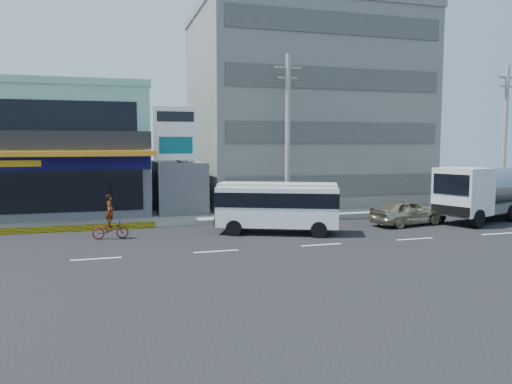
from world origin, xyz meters
TOP-DOWN VIEW (x-y plane):
  - ground at (0.00, 0.00)m, footprint 120.00×120.00m
  - sidewalk at (5.00, 9.50)m, footprint 70.00×5.00m
  - shop_building at (-8.00, 13.95)m, footprint 12.40×11.70m
  - concrete_building at (10.00, 15.00)m, footprint 16.00×12.00m
  - gap_structure at (0.00, 12.00)m, footprint 3.00×6.00m
  - satellite_dish at (0.00, 11.00)m, footprint 1.50×1.50m
  - billboard at (-0.50, 9.20)m, footprint 2.60×0.18m
  - utility_pole_near at (6.00, 7.40)m, footprint 1.60×0.30m
  - utility_pole_far at (22.00, 7.40)m, footprint 1.60×0.30m
  - minibus at (4.00, 3.41)m, footprint 6.60×4.36m
  - sedan at (12.00, 3.83)m, footprint 4.70×2.57m
  - tanker_truck at (17.63, 3.93)m, footprint 8.70×5.13m
  - motorcycle_rider at (-4.41, 4.35)m, footprint 1.73×0.63m

SIDE VIEW (x-z plane):
  - ground at x=0.00m, z-range 0.00..0.00m
  - sidewalk at x=5.00m, z-range 0.00..0.30m
  - motorcycle_rider at x=-4.41m, z-range -0.38..1.84m
  - sedan at x=12.00m, z-range 0.00..1.52m
  - minibus at x=4.00m, z-range 0.26..2.90m
  - gap_structure at x=0.00m, z-range 0.00..3.50m
  - tanker_truck at x=17.63m, z-range 0.12..3.42m
  - satellite_dish at x=0.00m, z-range 3.50..3.65m
  - shop_building at x=-8.00m, z-range 0.00..8.00m
  - billboard at x=-0.50m, z-range 1.48..8.38m
  - utility_pole_near at x=6.00m, z-range 0.15..10.15m
  - utility_pole_far at x=22.00m, z-range 0.15..10.15m
  - concrete_building at x=10.00m, z-range 0.00..14.00m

